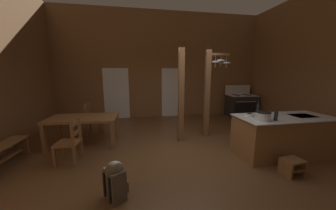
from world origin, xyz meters
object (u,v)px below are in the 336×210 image
Objects in this scene: kitchen_island at (283,135)px; step_stool at (292,165)px; stockpot_on_counter at (263,116)px; backpack at (115,179)px; ladderback_chair_by_post at (70,142)px; mixing_bowl_on_counter at (249,115)px; bottle_short_on_counter at (276,116)px; dining_table at (83,120)px; bottle_tall_on_counter at (258,109)px; ladderback_chair_near_window at (92,119)px; stove_range at (241,105)px.

step_stool is (-0.48, -0.77, -0.27)m from kitchen_island.
step_stool is 1.03m from stockpot_on_counter.
stockpot_on_counter is (2.93, 0.68, 0.67)m from backpack.
stockpot_on_counter is (3.97, -0.62, 0.53)m from ladderback_chair_by_post.
kitchen_island is 3.63× the size of backpack.
bottle_short_on_counter reaches higher than mixing_bowl_on_counter.
backpack is at bearing -65.46° from dining_table.
bottle_tall_on_counter reaches higher than kitchen_island.
ladderback_chair_by_post is 3.82× the size of bottle_short_on_counter.
bottle_short_on_counter is at bearing -31.26° from ladderback_chair_near_window.
kitchen_island is at bearing 13.24° from backpack.
backpack is 3.36× the size of mixing_bowl_on_counter.
bottle_tall_on_counter reaches higher than mixing_bowl_on_counter.
bottle_tall_on_counter reaches higher than backpack.
dining_table is 9.80× the size of mixing_bowl_on_counter.
dining_table is 0.99m from ladderback_chair_by_post.
ladderback_chair_by_post is at bearing 171.17° from stockpot_on_counter.
kitchen_island is 1.24× the size of dining_table.
step_stool is 0.65× the size of backpack.
ladderback_chair_near_window is 1.85m from ladderback_chair_by_post.
bottle_short_on_counter reaches higher than dining_table.
bottle_tall_on_counter is (-0.49, 0.28, 0.58)m from kitchen_island.
bottle_short_on_counter is (0.23, -0.08, 0.01)m from stockpot_on_counter.
mixing_bowl_on_counter reaches higher than ladderback_chair_by_post.
mixing_bowl_on_counter is at bearing -160.73° from bottle_tall_on_counter.
step_stool is 2.17× the size of mixing_bowl_on_counter.
bottle_short_on_counter is at bearing -88.37° from bottle_tall_on_counter.
mixing_bowl_on_counter is (-0.07, 0.35, -0.05)m from stockpot_on_counter.
stove_range is at bearing 19.48° from dining_table.
stockpot_on_counter reaches higher than backpack.
ladderback_chair_by_post is 1.59× the size of backpack.
ladderback_chair_by_post is at bearing -90.45° from ladderback_chair_near_window.
stove_range is 1.39× the size of ladderback_chair_by_post.
dining_table is at bearing 164.84° from bottle_tall_on_counter.
stockpot_on_counter is 2.12× the size of mixing_bowl_on_counter.
bottle_short_on_counter reaches higher than ladderback_chair_near_window.
kitchen_island is 0.94m from mixing_bowl_on_counter.
ladderback_chair_near_window is at bearing 154.29° from bottle_tall_on_counter.
stove_range reaches higher than ladderback_chair_by_post.
ladderback_chair_near_window reaches higher than backpack.
stove_range reaches higher than kitchen_island.
ladderback_chair_by_post is (-5.81, -3.02, -0.03)m from stove_range.
mixing_bowl_on_counter is 0.33m from bottle_tall_on_counter.
stockpot_on_counter is at bearing -8.83° from ladderback_chair_by_post.
backpack is at bearing -160.19° from bottle_tall_on_counter.
stockpot_on_counter is 1.51× the size of bottle_short_on_counter.
kitchen_island is at bearing -108.10° from stove_range.
stockpot_on_counter reaches higher than mixing_bowl_on_counter.
kitchen_island is 0.91m from stockpot_on_counter.
backpack is (1.04, -1.30, -0.14)m from ladderback_chair_by_post.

